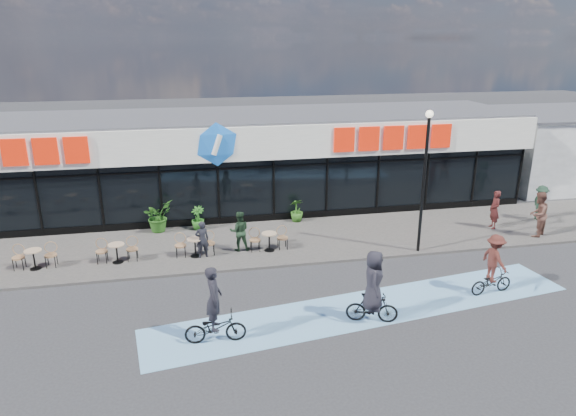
{
  "coord_description": "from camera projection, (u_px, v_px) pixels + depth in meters",
  "views": [
    {
      "loc": [
        -1.28,
        -15.09,
        8.12
      ],
      "look_at": [
        2.46,
        3.5,
        1.82
      ],
      "focal_mm": 32.0,
      "sensor_mm": 36.0,
      "label": 1
    }
  ],
  "objects": [
    {
      "name": "sidewalk",
      "position": [
        224.0,
        245.0,
        21.01
      ],
      "size": [
        44.0,
        5.0,
        0.1
      ],
      "primitive_type": "cube",
      "color": "#514D48",
      "rests_on": "ground"
    },
    {
      "name": "bistro_set_3",
      "position": [
        117.0,
        250.0,
        19.22
      ],
      "size": [
        1.54,
        0.62,
        0.9
      ],
      "color": "tan",
      "rests_on": "sidewalk"
    },
    {
      "name": "potted_plant_left",
      "position": [
        158.0,
        216.0,
        22.23
      ],
      "size": [
        1.58,
        1.61,
        1.36
      ],
      "primitive_type": "imported",
      "rotation": [
        0.0,
        0.0,
        0.92
      ],
      "color": "#245518",
      "rests_on": "sidewalk"
    },
    {
      "name": "neighbour_building",
      "position": [
        562.0,
        146.0,
        30.26
      ],
      "size": [
        9.2,
        7.2,
        4.11
      ],
      "color": "white",
      "rests_on": "ground"
    },
    {
      "name": "pedestrian_c",
      "position": [
        538.0,
        214.0,
        21.58
      ],
      "size": [
        1.19,
        1.14,
        1.94
      ],
      "primitive_type": "imported",
      "rotation": [
        0.0,
        0.0,
        3.74
      ],
      "color": "brown",
      "rests_on": "sidewalk"
    },
    {
      "name": "bike_lane",
      "position": [
        367.0,
        308.0,
        16.19
      ],
      "size": [
        14.17,
        4.13,
        0.01
      ],
      "primitive_type": "cube",
      "rotation": [
        0.0,
        0.0,
        0.14
      ],
      "color": "#699DC7",
      "rests_on": "ground"
    },
    {
      "name": "patron_right",
      "position": [
        239.0,
        231.0,
        20.16
      ],
      "size": [
        0.81,
        0.65,
        1.61
      ],
      "primitive_type": "imported",
      "rotation": [
        0.0,
        0.0,
        3.09
      ],
      "color": "#1B301D",
      "rests_on": "sidewalk"
    },
    {
      "name": "cyclist_a",
      "position": [
        373.0,
        291.0,
        15.12
      ],
      "size": [
        1.61,
        1.04,
        2.29
      ],
      "color": "black",
      "rests_on": "ground"
    },
    {
      "name": "potted_plant_mid",
      "position": [
        198.0,
        218.0,
        22.49
      ],
      "size": [
        0.76,
        0.76,
        1.03
      ],
      "primitive_type": "imported",
      "rotation": [
        0.0,
        0.0,
        5.88
      ],
      "color": "#225919",
      "rests_on": "sidewalk"
    },
    {
      "name": "cyclist_c",
      "position": [
        215.0,
        317.0,
        14.16
      ],
      "size": [
        1.74,
        0.7,
        2.3
      ],
      "color": "black",
      "rests_on": "ground"
    },
    {
      "name": "cyclist_b",
      "position": [
        493.0,
        268.0,
        16.88
      ],
      "size": [
        1.6,
        1.13,
        2.08
      ],
      "color": "black",
      "rests_on": "ground"
    },
    {
      "name": "building",
      "position": [
        214.0,
        161.0,
        25.34
      ],
      "size": [
        30.6,
        6.57,
        4.75
      ],
      "color": "black",
      "rests_on": "ground"
    },
    {
      "name": "pedestrian_a",
      "position": [
        495.0,
        210.0,
        22.53
      ],
      "size": [
        0.49,
        0.67,
        1.71
      ],
      "primitive_type": "imported",
      "rotation": [
        0.0,
        0.0,
        -1.7
      ],
      "color": "#3D1716",
      "rests_on": "sidewalk"
    },
    {
      "name": "potted_plant_right",
      "position": [
        297.0,
        210.0,
        23.46
      ],
      "size": [
        0.74,
        0.74,
        1.06
      ],
      "primitive_type": "imported",
      "rotation": [
        0.0,
        0.0,
        3.43
      ],
      "color": "#295719",
      "rests_on": "sidewalk"
    },
    {
      "name": "patron_left",
      "position": [
        202.0,
        239.0,
        19.52
      ],
      "size": [
        0.58,
        0.44,
        1.46
      ],
      "primitive_type": "imported",
      "rotation": [
        0.0,
        0.0,
        3.32
      ],
      "color": "black",
      "rests_on": "sidewalk"
    },
    {
      "name": "bistro_set_5",
      "position": [
        269.0,
        239.0,
        20.3
      ],
      "size": [
        1.54,
        0.62,
        0.9
      ],
      "color": "tan",
      "rests_on": "sidewalk"
    },
    {
      "name": "lamp_post",
      "position": [
        425.0,
        171.0,
        19.32
      ],
      "size": [
        0.28,
        0.28,
        5.53
      ],
      "color": "black",
      "rests_on": "sidewalk"
    },
    {
      "name": "bistro_set_2",
      "position": [
        34.0,
        256.0,
        18.68
      ],
      "size": [
        1.54,
        0.62,
        0.9
      ],
      "color": "tan",
      "rests_on": "sidewalk"
    },
    {
      "name": "bistro_set_4",
      "position": [
        195.0,
        244.0,
        19.76
      ],
      "size": [
        1.54,
        0.62,
        0.9
      ],
      "color": "tan",
      "rests_on": "sidewalk"
    },
    {
      "name": "pedestrian_b",
      "position": [
        541.0,
        203.0,
        23.57
      ],
      "size": [
        0.8,
        1.15,
        1.63
      ],
      "primitive_type": "imported",
      "rotation": [
        0.0,
        0.0,
        1.38
      ],
      "color": "#1C3224",
      "rests_on": "sidewalk"
    },
    {
      "name": "ground",
      "position": [
        236.0,
        298.0,
        16.84
      ],
      "size": [
        120.0,
        120.0,
        0.0
      ],
      "primitive_type": "plane",
      "color": "#28282B",
      "rests_on": "ground"
    }
  ]
}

